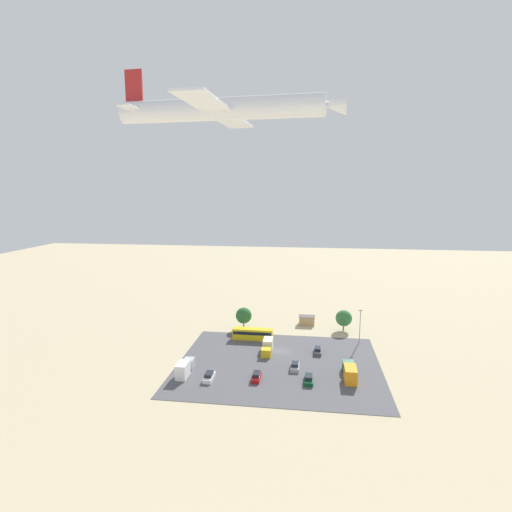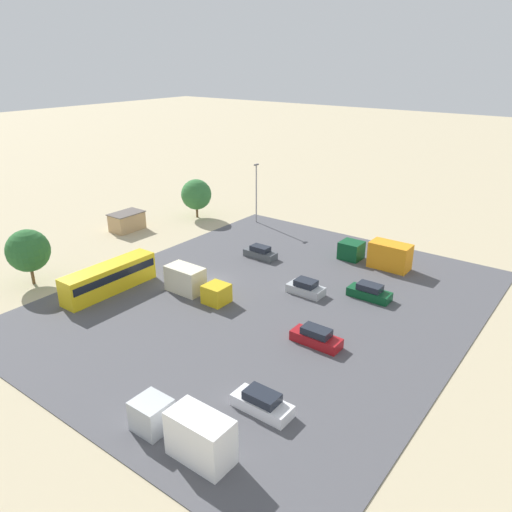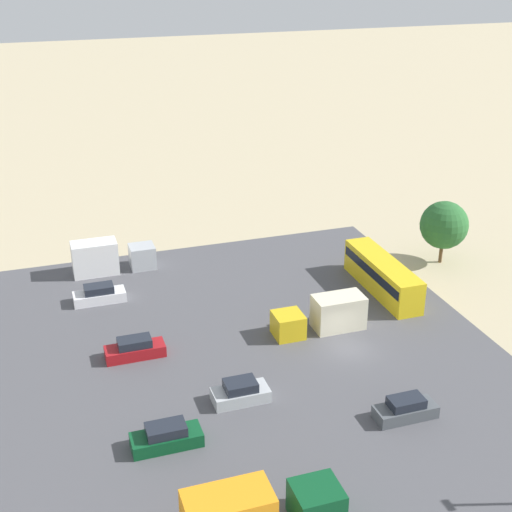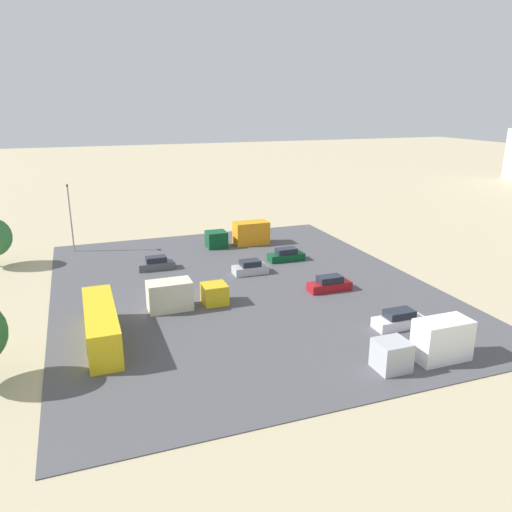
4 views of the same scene
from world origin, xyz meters
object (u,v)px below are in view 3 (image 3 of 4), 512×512
Objects in this scene: parked_car_0 at (241,393)px; parked_truck_2 at (324,316)px; parked_car_2 at (99,295)px; parked_car_1 at (406,409)px; parked_car_3 at (166,437)px; parked_car_4 at (135,349)px; parked_truck_0 at (109,258)px; bus at (382,274)px.

parked_truck_2 reaches higher than parked_car_0.
parked_car_0 is 0.87× the size of parked_car_2.
parked_car_3 reaches higher than parked_car_1.
parked_car_2 is 20.74m from parked_truck_2.
parked_car_4 reaches higher than parked_car_1.
parked_car_3 is at bearing -175.65° from parked_car_2.
parked_car_0 is 11.63m from parked_car_1.
parked_truck_2 is (-17.30, -15.75, -0.19)m from parked_truck_0.
parked_truck_0 is 23.39m from parked_truck_2.
parked_car_2 is at bearing -157.47° from parked_car_0.
parked_car_0 is 10.34m from parked_car_4.
parked_car_4 is 15.98m from parked_truck_2.
parked_car_0 reaches higher than parked_car_1.
bus reaches higher than parked_truck_2.
parked_car_0 is at bearing -157.47° from parked_car_2.
parked_car_1 is (-5.47, -10.27, -0.02)m from parked_car_0.
parked_truck_2 reaches higher than parked_car_2.
parked_car_0 reaches higher than parked_car_2.
parked_car_4 is (13.73, 16.48, 0.02)m from parked_car_1.
bus is 2.55× the size of parked_car_1.
parked_truck_2 is at bearing -55.80° from parked_car_3.
parked_truck_0 is at bearing 28.28° from parked_car_1.
parked_car_4 is (-10.38, -1.52, 0.00)m from parked_car_2.
parked_truck_0 reaches higher than parked_car_1.
parked_car_0 is 0.93× the size of parked_car_1.
parked_car_4 reaches higher than parked_car_2.
parked_car_1 is 16.49m from parked_car_3.
bus is 1.42× the size of parked_truck_2.
parked_car_2 reaches higher than parked_car_1.
parked_car_0 is 20.19m from parked_car_2.
parked_car_2 is 0.99× the size of parked_car_4.
parked_truck_0 reaches higher than parked_car_4.
parked_car_4 is at bearing -171.65° from parked_car_2.
parked_car_3 is at bearing 82.25° from parked_car_1.
bus is 2.40× the size of parked_car_2.
bus reaches higher than parked_car_2.
bus is 9.49m from parked_truck_2.
bus is 1.39× the size of parked_truck_0.
parked_car_2 is (24.11, 18.00, 0.01)m from parked_car_1.
parked_car_1 is at bearing -177.64° from parked_truck_2.
parked_truck_2 is at bearing 127.60° from parked_car_0.
parked_truck_2 is at bearing -122.55° from parked_car_2.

